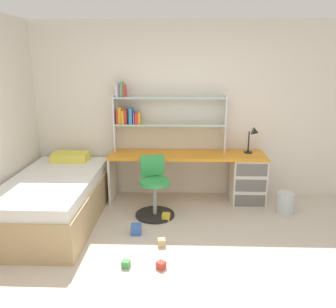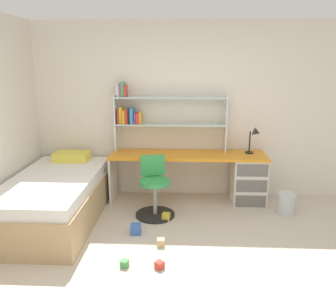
{
  "view_description": "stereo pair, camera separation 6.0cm",
  "coord_description": "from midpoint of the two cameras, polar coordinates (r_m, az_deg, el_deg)",
  "views": [
    {
      "loc": [
        -0.08,
        -2.78,
        1.98
      ],
      "look_at": [
        -0.21,
        1.28,
        0.9
      ],
      "focal_mm": 36.73,
      "sensor_mm": 36.0,
      "label": 1
    },
    {
      "loc": [
        -0.02,
        -2.77,
        1.98
      ],
      "look_at": [
        -0.21,
        1.28,
        0.9
      ],
      "focal_mm": 36.73,
      "sensor_mm": 36.0,
      "label": 2
    }
  ],
  "objects": [
    {
      "name": "bookshelf_hutch",
      "position": [
        4.98,
        -2.83,
        6.78
      ],
      "size": [
        1.61,
        0.22,
        1.0
      ],
      "color": "silver",
      "rests_on": "desk"
    },
    {
      "name": "waste_bin",
      "position": [
        4.96,
        18.56,
        -7.65
      ],
      "size": [
        0.24,
        0.24,
        0.28
      ],
      "primitive_type": "cylinder",
      "color": "silver",
      "rests_on": "ground_plane"
    },
    {
      "name": "toy_block_natural_4",
      "position": [
        3.95,
        -1.53,
        -14.47
      ],
      "size": [
        0.09,
        0.09,
        0.08
      ],
      "primitive_type": "cube",
      "rotation": [
        0.0,
        0.0,
        1.64
      ],
      "color": "tan",
      "rests_on": "ground_plane"
    },
    {
      "name": "ground_plane",
      "position": [
        3.42,
        2.53,
        -20.73
      ],
      "size": [
        5.45,
        5.56,
        0.02
      ],
      "primitive_type": "cube",
      "color": "beige"
    },
    {
      "name": "desk_lamp",
      "position": [
        5.02,
        13.73,
        2.9
      ],
      "size": [
        0.2,
        0.16,
        0.38
      ],
      "color": "black",
      "rests_on": "desk"
    },
    {
      "name": "swivel_chair",
      "position": [
        4.57,
        -2.65,
        -6.47
      ],
      "size": [
        0.52,
        0.52,
        0.79
      ],
      "color": "black",
      "rests_on": "ground_plane"
    },
    {
      "name": "room_shell",
      "position": [
        4.13,
        -13.47,
        4.78
      ],
      "size": [
        5.45,
        5.56,
        2.56
      ],
      "color": "silver",
      "rests_on": "ground_plane"
    },
    {
      "name": "toy_block_blue_2",
      "position": [
        4.21,
        -5.72,
        -12.33
      ],
      "size": [
        0.12,
        0.12,
        0.12
      ],
      "primitive_type": "cube",
      "rotation": [
        0.0,
        0.0,
        1.61
      ],
      "color": "#3860B7",
      "rests_on": "ground_plane"
    },
    {
      "name": "toy_block_red_3",
      "position": [
        3.58,
        -1.67,
        -17.96
      ],
      "size": [
        0.11,
        0.11,
        0.08
      ],
      "primitive_type": "cube",
      "rotation": [
        0.0,
        0.0,
        0.89
      ],
      "color": "red",
      "rests_on": "ground_plane"
    },
    {
      "name": "bed_platform",
      "position": [
        4.66,
        -18.66,
        -7.1
      ],
      "size": [
        1.08,
        2.03,
        0.71
      ],
      "color": "tan",
      "rests_on": "ground_plane"
    },
    {
      "name": "toy_block_green_0",
      "position": [
        3.63,
        -7.5,
        -17.63
      ],
      "size": [
        0.09,
        0.09,
        0.07
      ],
      "primitive_type": "cube",
      "rotation": [
        0.0,
        0.0,
        2.95
      ],
      "color": "#479E51",
      "rests_on": "ground_plane"
    },
    {
      "name": "toy_block_yellow_1",
      "position": [
        4.52,
        -0.71,
        -10.39
      ],
      "size": [
        0.11,
        0.11,
        0.1
      ],
      "primitive_type": "cube",
      "rotation": [
        0.0,
        0.0,
        1.43
      ],
      "color": "gold",
      "rests_on": "ground_plane"
    },
    {
      "name": "desk",
      "position": [
        5.06,
        9.65,
        -3.31
      ],
      "size": [
        2.22,
        0.55,
        0.72
      ],
      "color": "orange",
      "rests_on": "ground_plane"
    }
  ]
}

